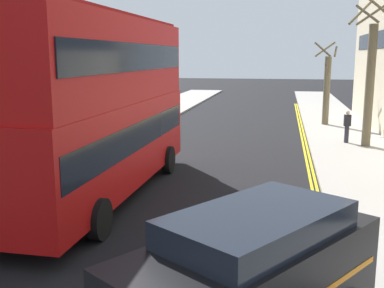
# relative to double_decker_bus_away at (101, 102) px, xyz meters

# --- Properties ---
(sidewalk_right) EXTENTS (4.00, 80.00, 0.14)m
(sidewalk_right) POSITION_rel_double_decker_bus_away_xyz_m (8.84, 5.09, -2.96)
(sidewalk_right) COLOR #9E9991
(sidewalk_right) RESTS_ON ground
(sidewalk_left) EXTENTS (4.00, 80.00, 0.14)m
(sidewalk_left) POSITION_rel_double_decker_bus_away_xyz_m (-4.16, 5.09, -2.96)
(sidewalk_left) COLOR #9E9991
(sidewalk_left) RESTS_ON ground
(kerb_line_outer) EXTENTS (0.10, 56.00, 0.01)m
(kerb_line_outer) POSITION_rel_double_decker_bus_away_xyz_m (6.74, 3.09, -3.03)
(kerb_line_outer) COLOR yellow
(kerb_line_outer) RESTS_ON ground
(kerb_line_inner) EXTENTS (0.10, 56.00, 0.01)m
(kerb_line_inner) POSITION_rel_double_decker_bus_away_xyz_m (6.58, 3.09, -3.03)
(kerb_line_inner) COLOR yellow
(kerb_line_inner) RESTS_ON ground
(double_decker_bus_away) EXTENTS (2.86, 10.83, 5.64)m
(double_decker_bus_away) POSITION_rel_double_decker_bus_away_xyz_m (0.00, 0.00, 0.00)
(double_decker_bus_away) COLOR #B20F0F
(double_decker_bus_away) RESTS_ON ground
(taxi_minivan) EXTENTS (4.23, 5.03, 2.12)m
(taxi_minivan) POSITION_rel_double_decker_bus_away_xyz_m (5.07, -6.86, -1.96)
(taxi_minivan) COLOR black
(taxi_minivan) RESTS_ON ground
(pedestrian_far) EXTENTS (0.34, 0.22, 1.62)m
(pedestrian_far) POSITION_rel_double_decker_bus_away_xyz_m (8.69, 10.52, -2.04)
(pedestrian_far) COLOR #2D2D38
(pedestrian_far) RESTS_ON sidewalk_right
(street_tree_near) EXTENTS (2.16, 2.18, 6.89)m
(street_tree_near) POSITION_rel_double_decker_bus_away_xyz_m (9.50, 9.82, 0.37)
(street_tree_near) COLOR #6B6047
(street_tree_near) RESTS_ON sidewalk_right
(street_tree_far) EXTENTS (1.38, 1.76, 5.18)m
(street_tree_far) POSITION_rel_double_decker_bus_away_xyz_m (8.16, 16.89, -0.57)
(street_tree_far) COLOR #6B6047
(street_tree_far) RESTS_ON sidewalk_right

